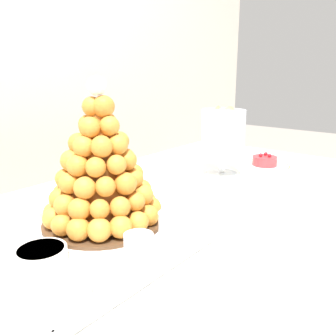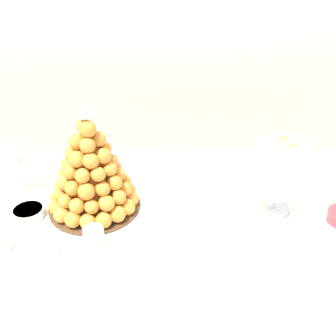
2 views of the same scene
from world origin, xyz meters
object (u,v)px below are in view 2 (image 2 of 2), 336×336
object	(u,v)px
serving_tray	(105,219)
croquembouche	(92,172)
dessert_cup_right	(190,242)
creme_brulee_ramekin	(30,212)
dessert_cup_centre	(95,239)
dessert_cup_mid_right	(146,242)
macaron_goblet	(279,167)
dessert_cup_left	(3,240)
wine_glass	(15,156)
dessert_cup_mid_left	(50,243)

from	to	relation	value
serving_tray	croquembouche	size ratio (longest dim) A/B	2.03
dessert_cup_right	creme_brulee_ramekin	distance (m)	0.47
croquembouche	dessert_cup_centre	distance (m)	0.20
dessert_cup_centre	dessert_cup_mid_right	world-z (taller)	dessert_cup_centre
creme_brulee_ramekin	macaron_goblet	world-z (taller)	macaron_goblet
dessert_cup_left	wine_glass	bearing A→B (deg)	98.74
dessert_cup_right	wine_glass	world-z (taller)	wine_glass
dessert_cup_centre	dessert_cup_left	bearing A→B (deg)	179.97
dessert_cup_centre	dessert_cup_right	distance (m)	0.24
dessert_cup_left	creme_brulee_ramekin	world-z (taller)	dessert_cup_left
dessert_cup_centre	dessert_cup_right	world-z (taller)	dessert_cup_centre
dessert_cup_mid_left	dessert_cup_right	world-z (taller)	dessert_cup_mid_left
dessert_cup_mid_right	macaron_goblet	size ratio (longest dim) A/B	0.25
dessert_cup_mid_right	macaron_goblet	world-z (taller)	macaron_goblet
serving_tray	dessert_cup_centre	size ratio (longest dim) A/B	10.99
dessert_cup_right	wine_glass	xyz separation A→B (m)	(-0.52, 0.28, 0.09)
dessert_cup_left	dessert_cup_mid_left	distance (m)	0.13
serving_tray	dessert_cup_right	distance (m)	0.27
dessert_cup_right	dessert_cup_left	bearing A→B (deg)	178.87
wine_glass	dessert_cup_mid_right	bearing A→B (deg)	-34.49
croquembouche	dessert_cup_left	distance (m)	0.29
dessert_cup_left	serving_tray	bearing A→B (deg)	25.82
macaron_goblet	dessert_cup_mid_left	bearing A→B (deg)	-162.28
dessert_cup_left	dessert_cup_mid_right	distance (m)	0.37
wine_glass	macaron_goblet	bearing A→B (deg)	-7.13
macaron_goblet	dessert_cup_centre	bearing A→B (deg)	-160.27
dessert_cup_left	dessert_cup_right	bearing A→B (deg)	-1.13
dessert_cup_mid_left	dessert_cup_centre	xyz separation A→B (m)	(0.11, 0.02, 0.00)
creme_brulee_ramekin	dessert_cup_mid_right	bearing A→B (deg)	-22.27
serving_tray	creme_brulee_ramekin	world-z (taller)	creme_brulee_ramekin
serving_tray	creme_brulee_ramekin	bearing A→B (deg)	176.36
dessert_cup_mid_right	serving_tray	bearing A→B (deg)	134.89
serving_tray	dessert_cup_right	bearing A→B (deg)	-28.43
dessert_cup_mid_left	creme_brulee_ramekin	xyz separation A→B (m)	(-0.10, 0.15, -0.01)
dessert_cup_mid_left	dessert_cup_mid_right	size ratio (longest dim) A/B	1.01
dessert_cup_centre	dessert_cup_right	bearing A→B (deg)	-2.21
dessert_cup_centre	macaron_goblet	world-z (taller)	macaron_goblet
dessert_cup_mid_left	dessert_cup_mid_right	distance (m)	0.24
dessert_cup_right	macaron_goblet	bearing A→B (deg)	36.28
dessert_cup_left	macaron_goblet	xyz separation A→B (m)	(0.73, 0.18, 0.11)
dessert_cup_left	dessert_cup_mid_left	world-z (taller)	dessert_cup_mid_left
serving_tray	wine_glass	xyz separation A→B (m)	(-0.29, 0.16, 0.12)
dessert_cup_mid_left	dessert_cup_left	bearing A→B (deg)	172.69
croquembouche	creme_brulee_ramekin	distance (m)	0.22
dessert_cup_right	creme_brulee_ramekin	xyz separation A→B (m)	(-0.45, 0.14, -0.01)
creme_brulee_ramekin	macaron_goblet	size ratio (longest dim) A/B	0.39
macaron_goblet	dessert_cup_mid_right	bearing A→B (deg)	-153.04
dessert_cup_right	creme_brulee_ramekin	world-z (taller)	dessert_cup_right
croquembouche	dessert_cup_mid_right	bearing A→B (deg)	-48.72
serving_tray	dessert_cup_mid_right	size ratio (longest dim) A/B	11.18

